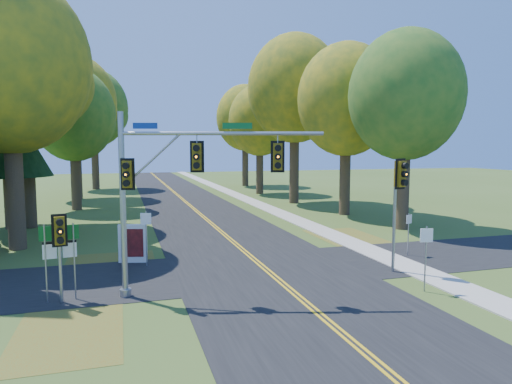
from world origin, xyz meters
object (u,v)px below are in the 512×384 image
object	(u,v)px
east_signal_pole	(399,187)
route_sign_cluster	(60,247)
info_kiosk	(133,244)
traffic_mast	(173,179)

from	to	relation	value
east_signal_pole	route_sign_cluster	size ratio (longest dim) A/B	1.78
route_sign_cluster	info_kiosk	size ratio (longest dim) A/B	1.52
east_signal_pole	info_kiosk	bearing A→B (deg)	140.52
east_signal_pole	info_kiosk	distance (m)	12.08
traffic_mast	east_signal_pole	distance (m)	9.38
traffic_mast	info_kiosk	bearing A→B (deg)	119.26
route_sign_cluster	info_kiosk	distance (m)	5.45
traffic_mast	east_signal_pole	world-z (taller)	traffic_mast
east_signal_pole	route_sign_cluster	bearing A→B (deg)	164.47
info_kiosk	route_sign_cluster	bearing A→B (deg)	-103.93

